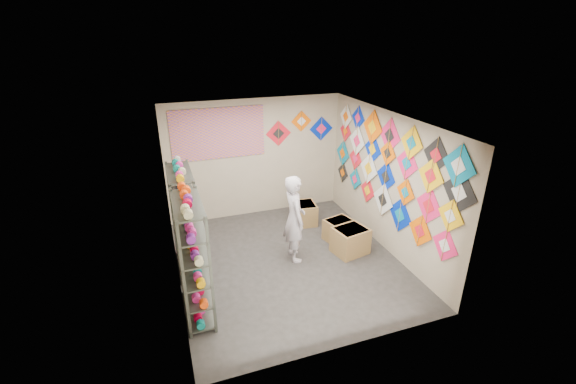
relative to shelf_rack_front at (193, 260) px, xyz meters
name	(u,v)px	position (x,y,z in m)	size (l,w,h in m)	color
ground	(288,261)	(1.78, 0.85, -0.95)	(4.50, 4.50, 0.00)	#2F2C29
room_walls	(288,181)	(1.78, 0.85, 0.69)	(4.50, 4.50, 4.50)	tan
shelf_rack_front	(193,260)	(0.00, 0.00, 0.00)	(0.40, 1.10, 1.90)	#4C5147
shelf_rack_back	(185,221)	(0.00, 1.30, 0.00)	(0.40, 1.10, 1.90)	#4C5147
string_spools	(188,233)	(0.00, 0.65, 0.10)	(0.12, 2.36, 0.12)	#F42C9D
kite_wall_display	(390,169)	(3.76, 0.76, 0.71)	(0.06, 4.29, 2.06)	#F71E63
back_wall_kites	(300,129)	(2.85, 3.09, 1.00)	(1.64, 0.02, 0.78)	red
poster	(218,134)	(0.98, 3.08, 1.05)	(2.00, 0.01, 1.10)	#87479B
shopkeeper	(294,218)	(1.93, 0.95, -0.11)	(0.43, 0.63, 1.68)	silver
carton_a	(350,241)	(3.03, 0.76, -0.69)	(0.63, 0.52, 0.52)	olive
carton_b	(339,230)	(3.04, 1.27, -0.73)	(0.55, 0.45, 0.45)	olive
carton_c	(304,213)	(2.63, 2.20, -0.71)	(0.50, 0.55, 0.48)	olive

